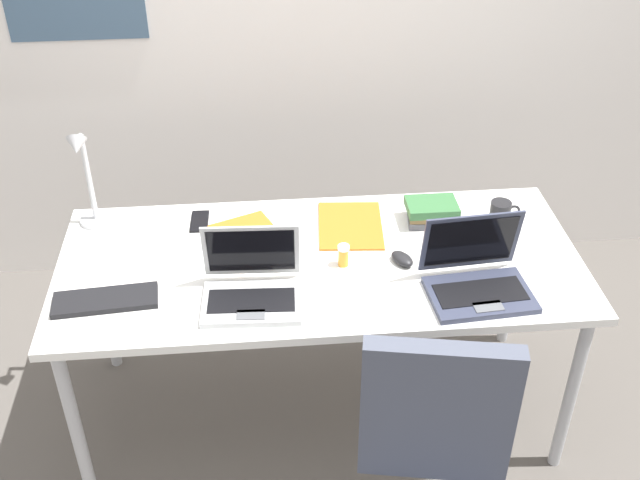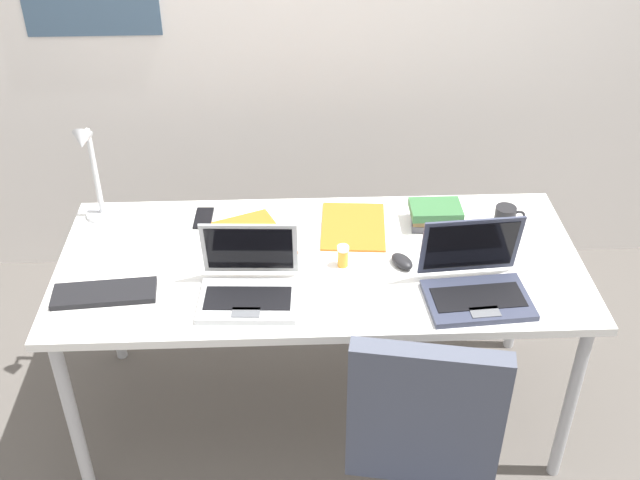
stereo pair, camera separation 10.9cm
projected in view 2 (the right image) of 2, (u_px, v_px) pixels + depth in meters
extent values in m
plane|color=#56514C|center=(320.00, 409.00, 3.10)|extent=(12.00, 12.00, 0.00)
cube|color=white|center=(320.00, 263.00, 2.68)|extent=(1.80, 0.80, 0.03)
cylinder|color=#B2B5BA|center=(73.00, 418.00, 2.59)|extent=(0.04, 0.04, 0.71)
cylinder|color=#B2B5BA|center=(570.00, 403.00, 2.64)|extent=(0.04, 0.04, 0.71)
cylinder|color=#B2B5BA|center=(110.00, 291.00, 3.14)|extent=(0.04, 0.04, 0.71)
cylinder|color=#B2B5BA|center=(520.00, 281.00, 3.20)|extent=(0.04, 0.04, 0.71)
cylinder|color=silver|center=(103.00, 214.00, 2.90)|extent=(0.12, 0.12, 0.02)
cylinder|color=silver|center=(95.00, 172.00, 2.80)|extent=(0.02, 0.02, 0.34)
cylinder|color=silver|center=(85.00, 135.00, 2.67)|extent=(0.01, 0.08, 0.01)
cone|color=silver|center=(82.00, 140.00, 2.63)|extent=(0.07, 0.09, 0.09)
cube|color=#33384C|center=(478.00, 300.00, 2.47)|extent=(0.35, 0.25, 0.02)
cube|color=black|center=(478.00, 297.00, 2.47)|extent=(0.30, 0.15, 0.00)
cube|color=#595B60|center=(485.00, 312.00, 2.41)|extent=(0.10, 0.06, 0.00)
cube|color=#33384C|center=(471.00, 245.00, 2.51)|extent=(0.33, 0.07, 0.22)
cube|color=black|center=(471.00, 246.00, 2.51)|extent=(0.30, 0.06, 0.19)
cube|color=#B7BABC|center=(248.00, 301.00, 2.47)|extent=(0.32, 0.23, 0.02)
cube|color=black|center=(248.00, 298.00, 2.46)|extent=(0.28, 0.13, 0.00)
cube|color=#595B60|center=(246.00, 312.00, 2.41)|extent=(0.09, 0.05, 0.00)
cube|color=#B7BABC|center=(249.00, 248.00, 2.51)|extent=(0.31, 0.06, 0.21)
cube|color=black|center=(249.00, 249.00, 2.50)|extent=(0.28, 0.05, 0.18)
cube|color=black|center=(104.00, 293.00, 2.50)|extent=(0.34, 0.15, 0.02)
ellipsoid|color=black|center=(402.00, 261.00, 2.63)|extent=(0.10, 0.11, 0.03)
cube|color=black|center=(204.00, 218.00, 2.88)|extent=(0.07, 0.14, 0.01)
cylinder|color=gold|center=(343.00, 258.00, 2.63)|extent=(0.04, 0.04, 0.06)
cylinder|color=white|center=(343.00, 248.00, 2.60)|extent=(0.04, 0.04, 0.01)
cube|color=#4C4C51|center=(433.00, 222.00, 2.84)|extent=(0.17, 0.15, 0.03)
cube|color=brown|center=(437.00, 216.00, 2.83)|extent=(0.19, 0.15, 0.02)
cube|color=#336638|center=(436.00, 210.00, 2.82)|extent=(0.19, 0.13, 0.03)
cube|color=orange|center=(252.00, 238.00, 2.77)|extent=(0.33, 0.38, 0.01)
cube|color=orange|center=(353.00, 226.00, 2.83)|extent=(0.25, 0.33, 0.01)
cylinder|color=black|center=(505.00, 218.00, 2.81)|extent=(0.08, 0.08, 0.09)
torus|color=black|center=(519.00, 216.00, 2.81)|extent=(0.05, 0.01, 0.05)
cube|color=#474C5B|center=(425.00, 417.00, 2.10)|extent=(0.42, 0.14, 0.48)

